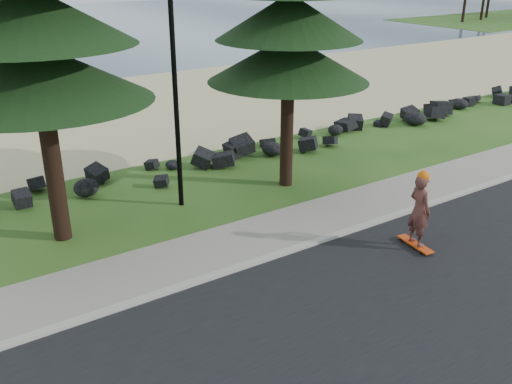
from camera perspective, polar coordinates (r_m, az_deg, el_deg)
ground at (r=14.29m, az=-1.63°, el=-5.57°), size 160.00×160.00×0.00m
road at (r=11.32m, az=11.03°, el=-14.39°), size 160.00×7.00×0.02m
kerb at (r=13.61m, az=0.41°, el=-6.87°), size 160.00×0.20×0.10m
sidewalk at (r=14.42m, az=-2.06°, el=-5.12°), size 160.00×2.00×0.08m
beach_sand at (r=26.92m, az=-18.47°, el=6.92°), size 160.00×15.00×0.01m
seawall_boulders at (r=18.85m, az=-10.76°, el=1.21°), size 60.00×2.40×1.10m
lamp_post at (r=15.63m, az=-8.24°, el=12.76°), size 0.25×0.14×8.14m
skateboarder at (r=14.38m, az=16.01°, el=-1.79°), size 0.52×1.11×2.03m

